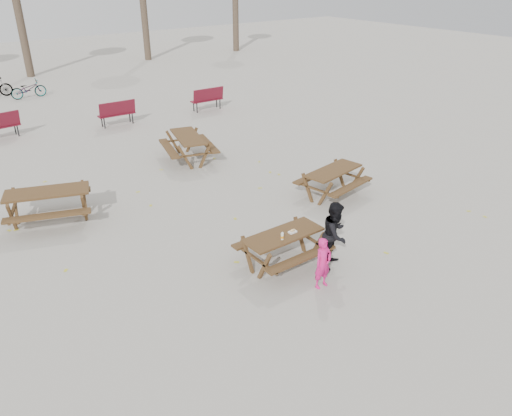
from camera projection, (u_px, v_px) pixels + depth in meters
ground at (283, 264)px, 11.15m from camera, size 80.00×80.00×0.00m
main_picnic_table at (283, 241)px, 10.89m from camera, size 1.80×1.45×0.78m
food_tray at (293, 232)px, 10.84m from camera, size 0.18×0.11×0.03m
bread_roll at (293, 230)px, 10.82m from camera, size 0.14×0.06×0.05m
soda_bottle at (282, 236)px, 10.56m from camera, size 0.07×0.07×0.17m
child at (323, 263)px, 10.15m from camera, size 0.41×0.27×1.12m
adult at (335, 234)px, 10.82m from camera, size 0.90×0.81×1.51m
picnic_table_east at (333, 183)px, 14.26m from camera, size 2.06×1.76×0.79m
picnic_table_north at (50, 207)px, 12.76m from camera, size 2.48×2.24×0.88m
picnic_table_far at (189, 148)px, 16.79m from camera, size 2.07×2.35×0.86m
park_bench_row at (63, 120)px, 19.51m from camera, size 13.96×1.77×1.03m
fallen_leaves at (237, 217)px, 13.21m from camera, size 11.00×11.00×0.01m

